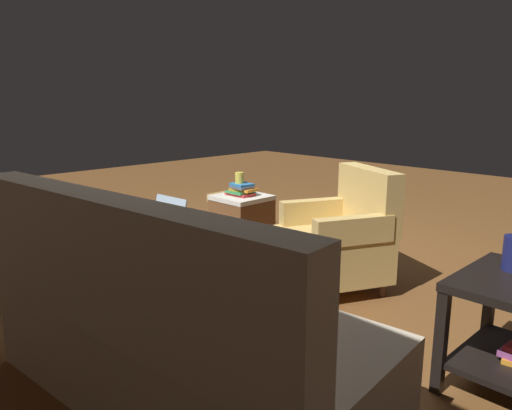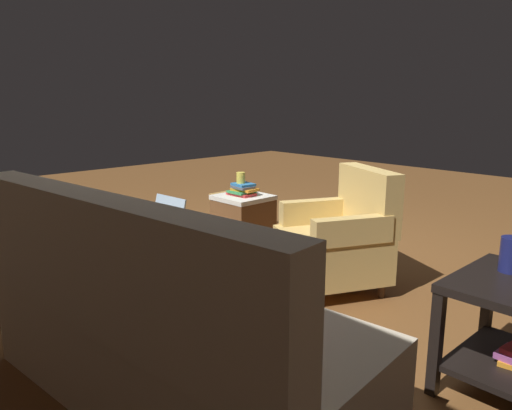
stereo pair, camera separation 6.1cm
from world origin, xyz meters
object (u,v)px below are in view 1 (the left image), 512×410
couch (174,334)px  yellow_mug (239,178)px  laptop_desk (183,232)px  wicker_hamper (242,221)px  pet_bowl_steel (163,208)px  armchair (339,239)px  laptop (178,218)px  ottoman (233,198)px  tv_remote (241,191)px  book_stack_hamper (241,190)px

couch → yellow_mug: 2.44m
laptop_desk → wicker_hamper: 1.11m
pet_bowl_steel → yellow_mug: bearing=170.1°
couch → yellow_mug: size_ratio=19.73×
laptop_desk → wicker_hamper: bearing=-65.7°
yellow_mug → wicker_hamper: bearing=-174.3°
couch → armchair: couch is taller
laptop_desk → couch: bearing=142.1°
laptop → pet_bowl_steel: size_ratio=1.68×
laptop → yellow_mug: same height
yellow_mug → ottoman: size_ratio=0.25×
pet_bowl_steel → ottoman: bearing=-175.7°
laptop_desk → laptop: bearing=93.7°
tv_remote → laptop: bearing=106.3°
laptop → tv_remote: bearing=-63.7°
yellow_mug → tv_remote: yellow_mug is taller
ottoman → armchair: bearing=162.2°
wicker_hamper → pet_bowl_steel: wicker_hamper is taller
wicker_hamper → book_stack_hamper: size_ratio=1.77×
book_stack_hamper → pet_bowl_steel: book_stack_hamper is taller
yellow_mug → pet_bowl_steel: (1.73, -0.30, -0.62)m
laptop → yellow_mug: size_ratio=3.36×
armchair → tv_remote: 1.37m
couch → tv_remote: 2.54m
wicker_hamper → laptop_desk: bearing=114.3°
couch → laptop: size_ratio=5.88×
yellow_mug → tv_remote: (0.07, -0.08, -0.15)m
wicker_hamper → laptop: bearing=113.6°
laptop_desk → yellow_mug: (0.48, -1.00, 0.22)m
couch → laptop_desk: (1.09, -0.85, 0.09)m
couch → laptop_desk: couch is taller
wicker_hamper → ottoman: wicker_hamper is taller
tv_remote → pet_bowl_steel: tv_remote is taller
laptop_desk → ottoman: size_ratio=1.40×
tv_remote → ottoman: tv_remote is taller
tv_remote → laptop_desk: bearing=107.0°
armchair → yellow_mug: 1.31m
pet_bowl_steel → tv_remote: bearing=172.5°
armchair → yellow_mug: size_ratio=8.99×
couch → ottoman: size_ratio=4.93×
couch → pet_bowl_steel: (3.30, -2.15, -0.31)m
armchair → book_stack_hamper: 1.26m
laptop_desk → tv_remote: (0.55, -1.08, 0.07)m
armchair → book_stack_hamper: size_ratio=3.31×
laptop_desk → yellow_mug: 1.13m
couch → laptop_desk: 1.39m
laptop_desk → pet_bowl_steel: (2.21, -1.30, -0.40)m
laptop → pet_bowl_steel: (2.21, -1.34, -0.50)m
armchair → yellow_mug: bearing=-8.3°
laptop_desk → ottoman: laptop_desk is taller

